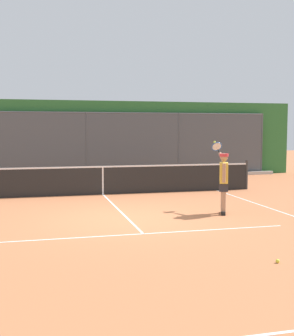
# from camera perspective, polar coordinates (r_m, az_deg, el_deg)

# --- Properties ---
(ground_plane) EXTENTS (60.00, 60.00, 0.00)m
(ground_plane) POSITION_cam_1_polar(r_m,az_deg,el_deg) (10.88, -2.54, -6.56)
(ground_plane) COLOR #B76B42
(court_line_markings) EXTENTS (8.30, 10.54, 0.01)m
(court_line_markings) POSITION_cam_1_polar(r_m,az_deg,el_deg) (9.06, -0.08, -8.91)
(court_line_markings) COLOR white
(court_line_markings) RESTS_ON ground
(fence_backdrop) EXTENTS (20.10, 1.37, 3.46)m
(fence_backdrop) POSITION_cam_1_polar(r_m,az_deg,el_deg) (20.23, -8.07, 3.66)
(fence_backdrop) COLOR #474C51
(fence_backdrop) RESTS_ON ground
(tennis_net) EXTENTS (10.66, 0.09, 1.07)m
(tennis_net) POSITION_cam_1_polar(r_m,az_deg,el_deg) (14.83, -5.75, -1.54)
(tennis_net) COLOR #2D2D2D
(tennis_net) RESTS_ON ground
(tennis_player) EXTENTS (0.48, 1.34, 1.86)m
(tennis_player) POSITION_cam_1_polar(r_m,az_deg,el_deg) (11.51, 9.88, -1.41)
(tennis_player) COLOR black
(tennis_player) RESTS_ON ground
(tennis_ball_mid_court) EXTENTS (0.07, 0.07, 0.07)m
(tennis_ball_mid_court) POSITION_cam_1_polar(r_m,az_deg,el_deg) (7.67, 16.58, -11.48)
(tennis_ball_mid_court) COLOR #D6E042
(tennis_ball_mid_court) RESTS_ON ground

